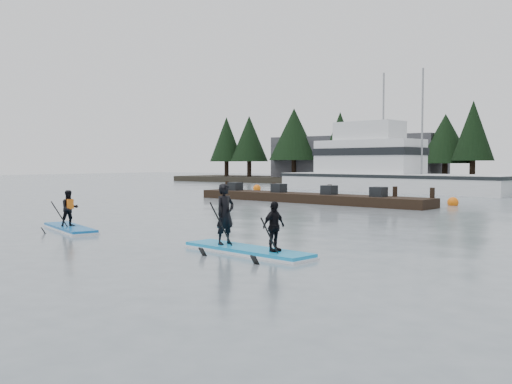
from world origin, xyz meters
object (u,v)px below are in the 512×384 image
Objects in this scene: paddleboard_solo at (70,218)px; paddleboard_duo at (246,232)px; fishing_boat_large at (386,181)px; floating_dock at (307,198)px.

paddleboard_solo is 7.57m from paddleboard_duo.
fishing_boat_large is 14.42m from floating_dock.
paddleboard_duo is (9.09, -30.60, -0.28)m from fishing_boat_large.
paddleboard_duo is (7.56, -0.41, 0.11)m from paddleboard_solo.
floating_dock is 3.83× the size of paddleboard_duo.
fishing_boat_large is 30.24m from paddleboard_solo.
paddleboard_solo is at bearing -174.20° from paddleboard_duo.
floating_dock is at bearing 124.58° from paddleboard_duo.
floating_dock is 18.04m from paddleboard_duo.
paddleboard_solo is at bearing -83.27° from floating_dock.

